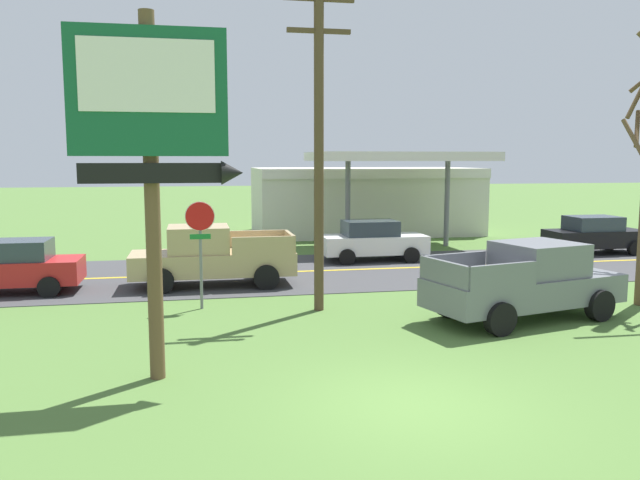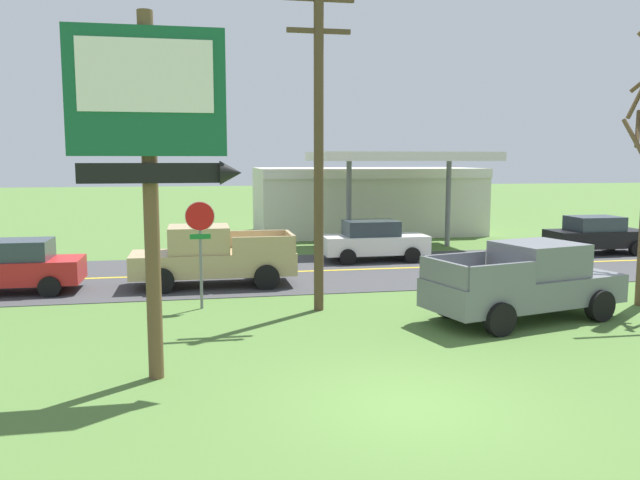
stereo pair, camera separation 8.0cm
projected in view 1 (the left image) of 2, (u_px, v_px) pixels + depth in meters
The scene contains 12 objects.
ground_plane at pixel (413, 406), 10.68m from camera, with size 180.00×180.00×0.00m, color #4C7033.
road_asphalt at pixel (293, 272), 23.33m from camera, with size 140.00×8.00×0.02m, color #3D3D3F.
road_centre_line at pixel (293, 272), 23.33m from camera, with size 126.00×0.20×0.01m, color gold.
motel_sign at pixel (153, 132), 11.38m from camera, with size 3.02×0.54×6.68m.
stop_sign at pixel (200, 236), 17.39m from camera, with size 0.80×0.08×2.95m.
utility_pole at pixel (319, 138), 16.92m from camera, with size 1.86×0.26×8.67m.
gas_station at pixel (366, 198), 35.24m from camera, with size 12.00×11.50×4.40m.
pickup_grey_parked_on_lawn at pixel (526, 282), 16.42m from camera, with size 5.52×3.17×1.96m.
pickup_tan_on_road at pixel (211, 257), 20.69m from camera, with size 5.20×2.24×1.96m.
car_black_near_lane at pixel (595, 235), 27.77m from camera, with size 4.20×2.00×1.64m.
car_white_mid_lane at pixel (372, 240), 25.85m from camera, with size 4.20×2.00×1.64m.
car_red_far_lane at pixel (10, 267), 19.55m from camera, with size 4.20×2.00×1.64m.
Camera 1 is at (-3.50, -9.75, 4.08)m, focal length 36.07 mm.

